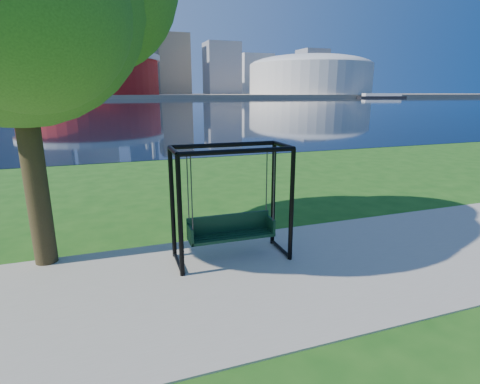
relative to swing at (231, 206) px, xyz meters
name	(u,v)px	position (x,y,z in m)	size (l,w,h in m)	color
ground	(229,268)	(-0.17, -0.39, -1.08)	(900.00, 900.00, 0.00)	#1E5114
path	(238,280)	(-0.17, -0.89, -1.06)	(120.00, 4.00, 0.03)	#9E937F
river	(112,105)	(-0.17, 101.61, -1.07)	(900.00, 180.00, 0.02)	black
far_bank	(107,96)	(-0.17, 305.61, -0.08)	(900.00, 228.00, 2.00)	#937F60
stadium	(87,73)	(-10.17, 234.61, 13.15)	(83.00, 83.00, 32.00)	maroon
arena	(310,74)	(134.83, 234.61, 14.80)	(84.00, 84.00, 26.56)	beige
skyline	(96,49)	(-4.44, 319.00, 34.81)	(392.00, 66.00, 96.50)	gray
swing	(231,206)	(0.00, 0.00, 0.00)	(2.19, 0.97, 2.22)	black
barge	(382,96)	(155.37, 183.79, 0.19)	(28.79, 14.28, 2.78)	black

